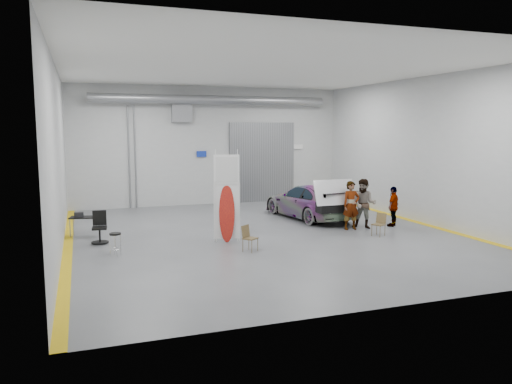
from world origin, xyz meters
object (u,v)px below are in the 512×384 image
object	(u,v)px
work_table	(84,217)
person_c	(393,206)
surfboard_display	(229,205)
folding_chair_far	(378,229)
folding_chair_near	(250,243)
shop_stool	(115,245)
office_chair	(99,229)
person_a	(351,205)
sedan_car	(309,201)
person_b	(364,204)

from	to	relation	value
work_table	person_c	bearing A→B (deg)	-10.79
surfboard_display	folding_chair_far	size ratio (longest dim) A/B	3.85
folding_chair_near	shop_stool	distance (m)	4.18
shop_stool	work_table	bearing A→B (deg)	104.37
person_c	office_chair	bearing A→B (deg)	-40.28
person_a	work_table	xyz separation A→B (m)	(-9.77, 2.23, -0.24)
folding_chair_near	work_table	bearing A→B (deg)	102.05
surfboard_display	folding_chair_far	world-z (taller)	surfboard_display
person_a	surfboard_display	world-z (taller)	surfboard_display
surfboard_display	work_table	distance (m)	5.46
folding_chair_far	office_chair	bearing A→B (deg)	-129.01
shop_stool	office_chair	distance (m)	2.04
person_a	surfboard_display	size ratio (longest dim) A/B	0.59
sedan_car	office_chair	distance (m)	9.06
sedan_car	work_table	world-z (taller)	sedan_car
sedan_car	shop_stool	distance (m)	9.35
person_a	person_c	size ratio (longest dim) A/B	1.18
person_a	person_c	distance (m)	1.93
office_chair	folding_chair_near	bearing A→B (deg)	-26.79
sedan_car	surfboard_display	distance (m)	5.67
person_a	folding_chair_far	distance (m)	1.58
folding_chair_near	person_a	bearing A→B (deg)	-14.98
person_b	work_table	distance (m)	10.59
person_a	shop_stool	world-z (taller)	person_a
person_a	folding_chair_far	xyz separation A→B (m)	(0.33, -1.39, -0.69)
folding_chair_far	work_table	size ratio (longest dim) A/B	0.69
person_a	person_c	bearing A→B (deg)	2.72
person_b	folding_chair_near	distance (m)	5.79
sedan_car	folding_chair_far	xyz separation A→B (m)	(0.79, -4.22, -0.47)
person_c	folding_chair_near	bearing A→B (deg)	-19.52
person_a	folding_chair_near	xyz separation A→B (m)	(-4.81, -2.00, -0.68)
sedan_car	folding_chair_far	distance (m)	4.32
person_a	surfboard_display	distance (m)	5.09
folding_chair_near	shop_stool	bearing A→B (deg)	130.99
person_c	folding_chair_near	world-z (taller)	person_c
folding_chair_far	shop_stool	world-z (taller)	folding_chair_far
surfboard_display	shop_stool	bearing A→B (deg)	-153.05
person_b	office_chair	bearing A→B (deg)	-143.69
shop_stool	sedan_car	bearing A→B (deg)	25.33
person_b	office_chair	xyz separation A→B (m)	(-9.87, 0.83, -0.50)
folding_chair_far	sedan_car	bearing A→B (deg)	164.57
person_c	surfboard_display	size ratio (longest dim) A/B	0.50
person_a	work_table	world-z (taller)	person_a
person_b	work_table	world-z (taller)	person_b
person_b	office_chair	distance (m)	9.92
sedan_car	shop_stool	xyz separation A→B (m)	(-8.45, -4.00, -0.37)
surfboard_display	folding_chair_near	distance (m)	1.88
surfboard_display	shop_stool	distance (m)	4.03
folding_chair_near	folding_chair_far	world-z (taller)	folding_chair_near
folding_chair_near	folding_chair_far	distance (m)	5.18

